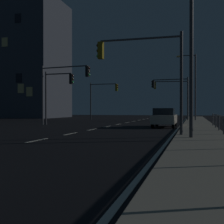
% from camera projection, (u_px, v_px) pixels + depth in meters
% --- Properties ---
extents(ground_plane, '(112.00, 112.00, 0.00)m').
position_uv_depth(ground_plane, '(94.00, 129.00, 22.41)').
color(ground_plane, black).
rests_on(ground_plane, ground).
extents(sidewalk_right, '(2.61, 77.00, 0.14)m').
position_uv_depth(sidewalk_right, '(200.00, 130.00, 20.46)').
color(sidewalk_right, '#9E937F').
rests_on(sidewalk_right, ground).
extents(lane_markings_center, '(0.14, 50.00, 0.01)m').
position_uv_depth(lane_markings_center, '(107.00, 126.00, 25.79)').
color(lane_markings_center, silver).
rests_on(lane_markings_center, ground).
extents(lane_edge_line, '(0.14, 53.00, 0.01)m').
position_uv_depth(lane_edge_line, '(179.00, 127.00, 25.69)').
color(lane_edge_line, silver).
rests_on(lane_edge_line, ground).
extents(car, '(1.83, 4.40, 1.57)m').
position_uv_depth(car, '(164.00, 117.00, 24.93)').
color(car, beige).
rests_on(car, ground).
extents(traffic_light_far_right, '(4.71, 0.58, 5.42)m').
position_uv_depth(traffic_light_far_right, '(171.00, 90.00, 38.57)').
color(traffic_light_far_right, '#4C4C51').
rests_on(traffic_light_far_right, sidewalk_right).
extents(traffic_light_near_right, '(4.13, 0.43, 5.25)m').
position_uv_depth(traffic_light_near_right, '(103.00, 93.00, 42.03)').
color(traffic_light_near_right, '#2D3033').
rests_on(traffic_light_near_right, ground).
extents(traffic_light_far_left, '(4.79, 0.82, 5.41)m').
position_uv_depth(traffic_light_far_left, '(173.00, 91.00, 41.30)').
color(traffic_light_far_left, '#4C4C51').
rests_on(traffic_light_far_left, sidewalk_right).
extents(traffic_light_far_center, '(2.99, 0.35, 5.10)m').
position_uv_depth(traffic_light_far_center, '(58.00, 88.00, 28.66)').
color(traffic_light_far_center, '#38383D').
rests_on(traffic_light_far_center, ground).
extents(traffic_light_overhead_east, '(4.77, 0.34, 5.42)m').
position_uv_depth(traffic_light_overhead_east, '(143.00, 63.00, 16.38)').
color(traffic_light_overhead_east, '#38383D').
rests_on(traffic_light_overhead_east, sidewalk_right).
extents(traffic_light_near_left, '(5.10, 0.87, 5.64)m').
position_uv_depth(traffic_light_near_left, '(62.00, 82.00, 28.00)').
color(traffic_light_near_left, '#4C4C51').
rests_on(traffic_light_near_left, ground).
extents(street_lamp_corner, '(2.44, 0.55, 8.23)m').
position_uv_depth(street_lamp_corner, '(192.00, 81.00, 37.68)').
color(street_lamp_corner, '#4C4C51').
rests_on(street_lamp_corner, sidewalk_right).
extents(street_lamp_mid_block, '(2.15, 0.40, 8.11)m').
position_uv_depth(street_lamp_mid_block, '(198.00, 35.00, 14.18)').
color(street_lamp_mid_block, '#38383D').
rests_on(street_lamp_mid_block, sidewalk_right).
extents(building_distant, '(15.23, 11.80, 21.13)m').
position_uv_depth(building_distant, '(21.00, 60.00, 55.61)').
color(building_distant, '#3D424C').
rests_on(building_distant, ground).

